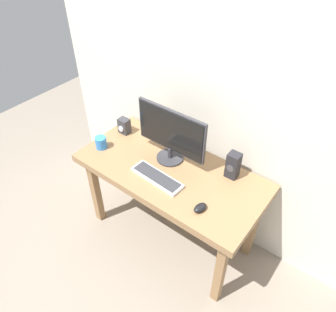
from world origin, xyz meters
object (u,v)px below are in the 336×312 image
mouse (200,208)px  coffee_mug (101,143)px  speaker_right (233,165)px  monitor (171,134)px  keyboard_primary (157,178)px  audio_controller (124,126)px  desk (171,178)px

mouse → coffee_mug: (-0.98, 0.06, 0.03)m
mouse → speaker_right: bearing=100.7°
monitor → mouse: size_ratio=5.79×
keyboard_primary → mouse: bearing=-7.1°
audio_controller → coffee_mug: bearing=-91.2°
audio_controller → mouse: bearing=-18.1°
coffee_mug → mouse: bearing=-3.4°
keyboard_primary → speaker_right: size_ratio=2.06×
monitor → audio_controller: size_ratio=4.40×
audio_controller → coffee_mug: 0.26m
keyboard_primary → speaker_right: 0.55m
keyboard_primary → speaker_right: bearing=41.2°
desk → mouse: size_ratio=14.22×
monitor → desk: bearing=-53.0°
mouse → audio_controller: audio_controller is taller
keyboard_primary → mouse: size_ratio=4.16×
speaker_right → audio_controller: (-0.98, -0.09, -0.04)m
monitor → keyboard_primary: bearing=-75.8°
desk → coffee_mug: (-0.59, -0.13, 0.14)m
mouse → speaker_right: speaker_right is taller
desk → monitor: 0.35m
speaker_right → coffee_mug: bearing=-160.5°
speaker_right → coffee_mug: 1.04m
monitor → coffee_mug: 0.59m
audio_controller → coffee_mug: audio_controller is taller
mouse → speaker_right: size_ratio=0.50×
monitor → audio_controller: (-0.51, 0.02, -0.16)m
monitor → coffee_mug: size_ratio=5.94×
speaker_right → desk: bearing=-150.5°
desk → monitor: bearing=127.0°
monitor → speaker_right: monitor is taller
mouse → desk: bearing=165.2°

